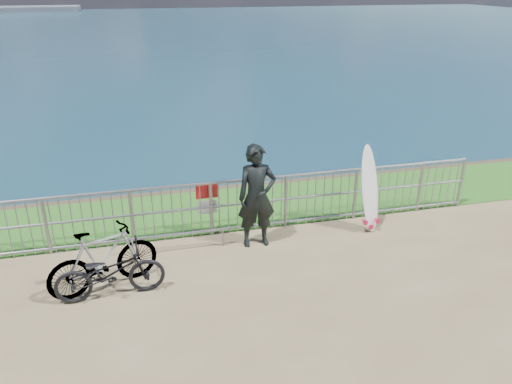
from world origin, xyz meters
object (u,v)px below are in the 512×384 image
object	(u,v)px
surfer	(257,196)
bicycle_far	(103,259)
bicycle_near	(110,272)
surfboard	(370,192)

from	to	relation	value
surfer	bicycle_far	size ratio (longest dim) A/B	1.09
bicycle_near	surfer	bearing A→B (deg)	-71.03
surfer	bicycle_far	bearing A→B (deg)	-162.50
surfer	surfboard	distance (m)	2.30
surfer	surfboard	world-z (taller)	surfer
surfboard	surfer	bearing A→B (deg)	-178.76
surfboard	bicycle_near	world-z (taller)	surfboard
surfboard	bicycle_near	size ratio (longest dim) A/B	1.04
surfer	bicycle_near	size ratio (longest dim) A/B	1.16
surfer	surfboard	size ratio (longest dim) A/B	1.12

